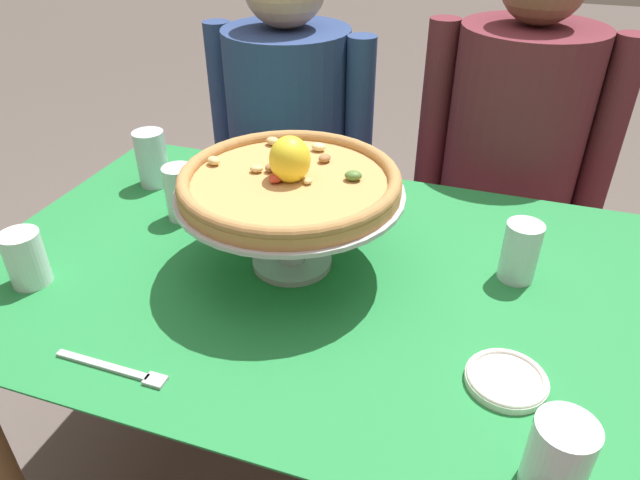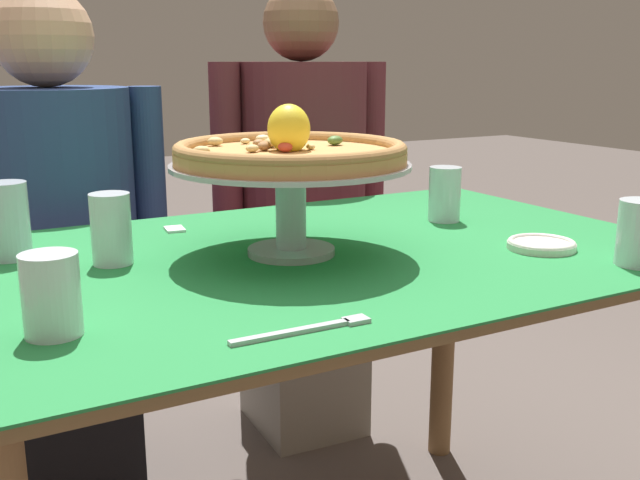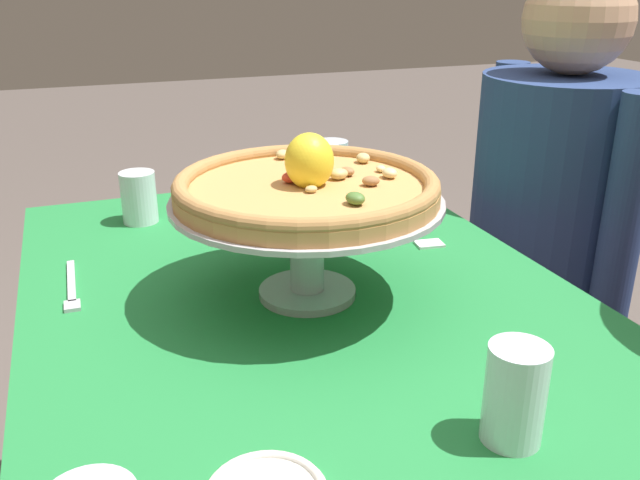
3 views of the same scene
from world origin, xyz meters
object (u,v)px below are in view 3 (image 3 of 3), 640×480
Objects in this scene: dinner_fork at (72,288)px; diner_left at (547,247)px; pizza_stand at (307,223)px; water_glass_side_right at (514,400)px; pizza at (307,185)px; water_glass_front_left at (139,201)px; water_glass_back_left at (331,175)px; water_glass_side_left at (302,203)px; sugar_packet at (429,244)px.

diner_left is at bearing 96.73° from dinner_fork.
pizza_stand is 0.42m from water_glass_side_right.
pizza_stand is 0.40m from dinner_fork.
pizza_stand is at bearing -76.57° from pizza.
water_glass_front_left is 0.91× the size of water_glass_side_right.
diner_left is (-0.12, 1.03, -0.12)m from dinner_fork.
dinner_fork is 0.16× the size of diner_left.
water_glass_back_left is at bearing 154.34° from pizza_stand.
water_glass_front_left is (-0.15, -0.30, -0.01)m from water_glass_side_left.
pizza is 3.32× the size of water_glass_side_left.
water_glass_side_right is at bearing -7.77° from water_glass_back_left.
dinner_fork is at bearing -63.20° from water_glass_back_left.
water_glass_back_left is at bearing 154.43° from pizza.
water_glass_front_left is at bearing 153.25° from dinner_fork.
dinner_fork is (-0.15, -0.35, -0.18)m from pizza.
diner_left reaches higher than water_glass_side_left.
water_glass_back_left reaches higher than sugar_packet.
dinner_fork is at bearing -113.37° from pizza.
dinner_fork is at bearing -113.46° from pizza_stand.
water_glass_back_left is at bearing 172.23° from water_glass_side_right.
pizza_stand is 0.33m from sugar_packet.
diner_left reaches higher than water_glass_front_left.
water_glass_side_right is at bearing -19.74° from sugar_packet.
dinner_fork is 1.05m from diner_left.
water_glass_front_left is at bearing -122.82° from sugar_packet.
water_glass_back_left is at bearing 140.89° from water_glass_side_left.
pizza_stand is 0.48m from water_glass_back_left.
water_glass_side_right is at bearing -40.92° from diner_left.
dinner_fork is at bearing -83.27° from diner_left.
diner_left reaches higher than water_glass_back_left.
water_glass_side_right reaches higher than dinner_fork.
pizza_stand is 8.21× the size of sugar_packet.
pizza is at bearing -68.22° from diner_left.
water_glass_side_right is 0.56m from sugar_packet.
dinner_fork is (0.28, -0.56, -0.05)m from water_glass_back_left.
water_glass_front_left is (-0.00, -0.41, -0.01)m from water_glass_back_left.
pizza_stand reaches higher than dinner_fork.
sugar_packet is 0.45m from diner_left.
pizza_stand is 3.46× the size of water_glass_side_left.
pizza_stand is 0.77m from diner_left.
dinner_fork reaches higher than sugar_packet.
water_glass_side_left reaches higher than dinner_fork.
sugar_packet is at bearing 48.61° from water_glass_side_left.
water_glass_side_left reaches higher than sugar_packet.
sugar_packet is (0.03, 0.63, -0.00)m from dinner_fork.
pizza is 0.50m from water_glass_front_left.
water_glass_side_right is 0.71m from dinner_fork.
water_glass_side_left is 0.33m from water_glass_front_left.
water_glass_side_left is at bearing -39.11° from water_glass_back_left.
water_glass_back_left is 0.69× the size of dinner_fork.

